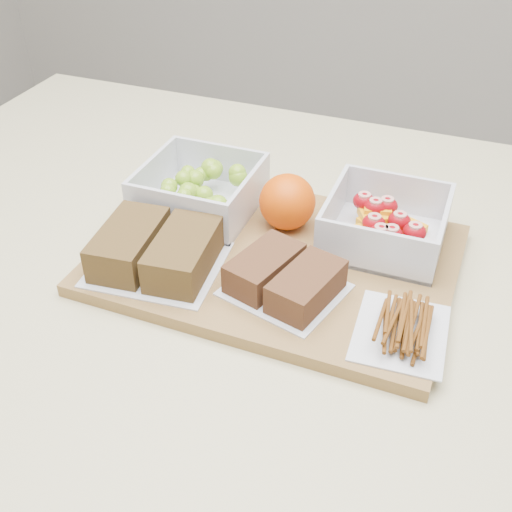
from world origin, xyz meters
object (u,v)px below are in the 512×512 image
(grape_container, at_px, (202,191))
(pretzel_bag, at_px, (402,325))
(cutting_board, at_px, (276,259))
(orange, at_px, (287,202))
(sandwich_bag_center, at_px, (285,278))
(sandwich_bag_left, at_px, (156,250))
(fruit_container, at_px, (385,226))

(grape_container, bearing_deg, pretzel_bag, -26.73)
(cutting_board, height_order, pretzel_bag, pretzel_bag)
(orange, xyz_separation_m, sandwich_bag_center, (0.04, -0.12, -0.02))
(sandwich_bag_center, height_order, pretzel_bag, sandwich_bag_center)
(grape_container, bearing_deg, sandwich_bag_center, -38.28)
(cutting_board, distance_m, sandwich_bag_left, 0.15)
(orange, relative_size, sandwich_bag_center, 0.49)
(cutting_board, distance_m, sandwich_bag_center, 0.07)
(cutting_board, xyz_separation_m, orange, (-0.01, 0.06, 0.04))
(grape_container, relative_size, sandwich_bag_left, 0.90)
(cutting_board, relative_size, sandwich_bag_left, 2.65)
(fruit_container, height_order, pretzel_bag, fruit_container)
(cutting_board, bearing_deg, fruit_container, 33.32)
(grape_container, distance_m, orange, 0.12)
(cutting_board, bearing_deg, sandwich_bag_left, -149.14)
(orange, xyz_separation_m, pretzel_bag, (0.17, -0.15, -0.02))
(sandwich_bag_left, height_order, pretzel_bag, sandwich_bag_left)
(orange, bearing_deg, grape_container, 179.55)
(cutting_board, relative_size, sandwich_bag_center, 2.91)
(grape_container, relative_size, orange, 2.01)
(fruit_container, distance_m, orange, 0.12)
(fruit_container, distance_m, pretzel_bag, 0.17)
(fruit_container, relative_size, pretzel_bag, 1.19)
(orange, xyz_separation_m, sandwich_bag_left, (-0.11, -0.13, -0.01))
(sandwich_bag_left, relative_size, sandwich_bag_center, 1.10)
(grape_container, xyz_separation_m, fruit_container, (0.24, 0.01, -0.00))
(fruit_container, xyz_separation_m, sandwich_bag_left, (-0.24, -0.14, -0.00))
(grape_container, relative_size, pretzel_bag, 1.22)
(grape_container, height_order, fruit_container, grape_container)
(cutting_board, xyz_separation_m, sandwich_bag_left, (-0.12, -0.07, 0.03))
(fruit_container, height_order, sandwich_bag_center, fruit_container)
(fruit_container, xyz_separation_m, orange, (-0.12, -0.01, 0.01))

